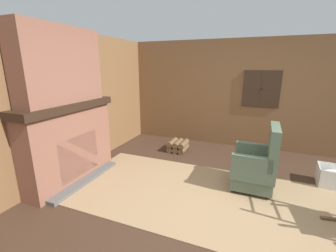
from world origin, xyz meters
TOP-DOWN VIEW (x-y plane):
  - ground_plane at (0.00, 0.00)m, footprint 14.00×14.00m
  - wood_panel_wall_left at (-2.68, 0.00)m, footprint 0.06×5.90m
  - wood_panel_wall_back at (0.01, 2.68)m, footprint 5.90×0.09m
  - fireplace_hearth at (-2.45, 0.00)m, footprint 0.59×1.65m
  - chimney_breast at (-2.46, 0.00)m, footprint 0.33×1.37m
  - area_rug at (-0.30, 0.30)m, footprint 4.13×1.88m
  - armchair at (0.31, 0.81)m, footprint 0.61×0.66m
  - firewood_stack at (-1.28, 1.83)m, footprint 0.39×0.42m
  - laundry_basket at (1.47, 1.32)m, footprint 0.53×0.42m
  - oil_lamp_vase at (-2.50, -0.26)m, footprint 0.11×0.11m
  - storage_case at (-2.50, 0.09)m, footprint 0.16×0.28m

SIDE VIEW (x-z plane):
  - ground_plane at x=0.00m, z-range 0.00..0.00m
  - area_rug at x=-0.30m, z-range 0.00..0.01m
  - firewood_stack at x=-1.28m, z-range 0.00..0.24m
  - laundry_basket at x=1.47m, z-range 0.00..0.31m
  - armchair at x=0.31m, z-range -0.13..0.87m
  - fireplace_hearth at x=-2.45m, z-range 0.00..1.27m
  - wood_panel_wall_left at x=-2.68m, z-range 0.00..2.37m
  - wood_panel_wall_back at x=0.01m, z-range 0.00..2.38m
  - storage_case at x=-2.50m, z-range 1.27..1.40m
  - oil_lamp_vase at x=-2.50m, z-range 1.23..1.48m
  - chimney_breast at x=-2.46m, z-range 1.27..2.35m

